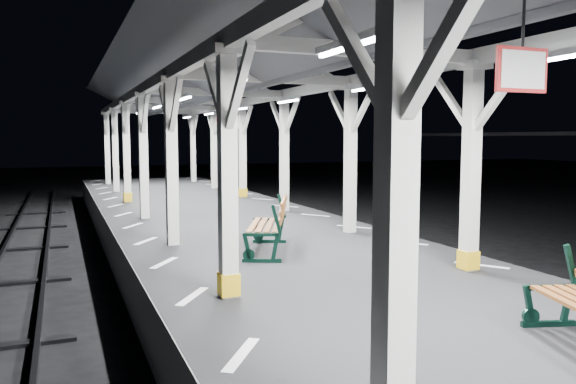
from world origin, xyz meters
TOP-DOWN VIEW (x-y plane):
  - platform at (0.00, 0.00)m, footprint 6.00×50.00m
  - hazard_stripes_left at (-2.45, 0.00)m, footprint 1.00×48.00m
  - canopy at (0.00, -0.02)m, footprint 5.40×49.00m
  - bench_mid at (-0.42, 4.58)m, footprint 1.40×1.99m

SIDE VIEW (x-z plane):
  - platform at x=0.00m, z-range 0.00..1.00m
  - hazard_stripes_left at x=-2.45m, z-range 1.00..1.01m
  - bench_mid at x=-0.42m, z-range 1.03..2.05m
  - canopy at x=0.00m, z-range 2.24..6.89m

